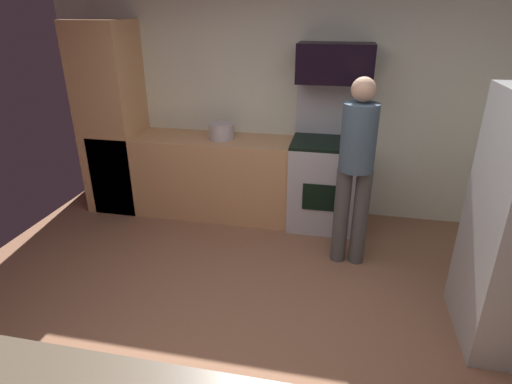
% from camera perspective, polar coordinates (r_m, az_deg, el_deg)
% --- Properties ---
extents(ground_plane, '(5.20, 4.80, 0.02)m').
position_cam_1_polar(ground_plane, '(3.21, -3.21, -19.64)').
color(ground_plane, '#8D6046').
extents(wall_back, '(5.20, 0.12, 2.60)m').
position_cam_1_polar(wall_back, '(4.72, 3.81, 12.73)').
color(wall_back, silver).
rests_on(wall_back, ground).
extents(lower_cabinet_run, '(2.40, 0.60, 0.90)m').
position_cam_1_polar(lower_cabinet_run, '(4.83, -7.73, 2.29)').
color(lower_cabinet_run, tan).
rests_on(lower_cabinet_run, ground).
extents(cabinet_column, '(0.60, 0.60, 2.10)m').
position_cam_1_polar(cabinet_column, '(5.06, -19.01, 9.37)').
color(cabinet_column, tan).
rests_on(cabinet_column, ground).
extents(oven_range, '(0.76, 0.65, 1.52)m').
position_cam_1_polar(oven_range, '(4.55, 9.59, 1.68)').
color(oven_range, '#B8B8C2').
rests_on(oven_range, ground).
extents(microwave, '(0.74, 0.38, 0.38)m').
position_cam_1_polar(microwave, '(4.34, 10.76, 16.91)').
color(microwave, black).
rests_on(microwave, oven_range).
extents(person_cook, '(0.31, 0.30, 1.70)m').
position_cam_1_polar(person_cook, '(3.71, 13.49, 3.59)').
color(person_cook, '#4E4E4E').
rests_on(person_cook, ground).
extents(stock_pot, '(0.28, 0.28, 0.17)m').
position_cam_1_polar(stock_pot, '(4.58, -4.75, 8.29)').
color(stock_pot, '#BDB5BC').
rests_on(stock_pot, lower_cabinet_run).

